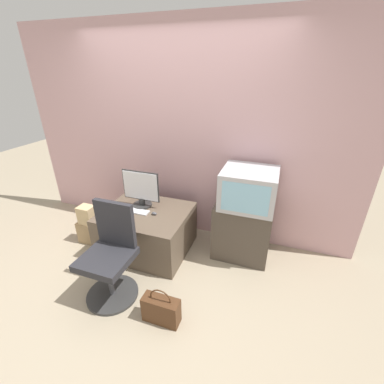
{
  "coord_description": "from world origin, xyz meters",
  "views": [
    {
      "loc": [
        1.19,
        -1.62,
        2.07
      ],
      "look_at": [
        0.31,
        0.89,
        0.78
      ],
      "focal_mm": 24.0,
      "sensor_mm": 36.0,
      "label": 1
    }
  ],
  "objects_px": {
    "keyboard": "(136,211)",
    "cardboard_box_lower": "(90,232)",
    "mouse": "(154,213)",
    "office_chair": "(111,258)",
    "crt_tv": "(249,188)",
    "main_monitor": "(141,190)",
    "handbag": "(161,310)"
  },
  "relations": [
    {
      "from": "main_monitor",
      "to": "cardboard_box_lower",
      "type": "height_order",
      "value": "main_monitor"
    },
    {
      "from": "keyboard",
      "to": "office_chair",
      "type": "height_order",
      "value": "office_chair"
    },
    {
      "from": "office_chair",
      "to": "cardboard_box_lower",
      "type": "height_order",
      "value": "office_chair"
    },
    {
      "from": "keyboard",
      "to": "cardboard_box_lower",
      "type": "relative_size",
      "value": 1.09
    },
    {
      "from": "mouse",
      "to": "office_chair",
      "type": "xyz_separation_m",
      "value": [
        -0.11,
        -0.71,
        -0.12
      ]
    },
    {
      "from": "crt_tv",
      "to": "cardboard_box_lower",
      "type": "height_order",
      "value": "crt_tv"
    },
    {
      "from": "mouse",
      "to": "cardboard_box_lower",
      "type": "bearing_deg",
      "value": -174.87
    },
    {
      "from": "main_monitor",
      "to": "cardboard_box_lower",
      "type": "distance_m",
      "value": 0.94
    },
    {
      "from": "office_chair",
      "to": "keyboard",
      "type": "bearing_deg",
      "value": 99.74
    },
    {
      "from": "keyboard",
      "to": "main_monitor",
      "type": "bearing_deg",
      "value": 92.54
    },
    {
      "from": "mouse",
      "to": "crt_tv",
      "type": "relative_size",
      "value": 0.11
    },
    {
      "from": "crt_tv",
      "to": "cardboard_box_lower",
      "type": "bearing_deg",
      "value": -168.29
    },
    {
      "from": "cardboard_box_lower",
      "to": "mouse",
      "type": "bearing_deg",
      "value": 5.13
    },
    {
      "from": "main_monitor",
      "to": "handbag",
      "type": "xyz_separation_m",
      "value": [
        0.72,
        -1.01,
        -0.62
      ]
    },
    {
      "from": "crt_tv",
      "to": "handbag",
      "type": "height_order",
      "value": "crt_tv"
    },
    {
      "from": "main_monitor",
      "to": "keyboard",
      "type": "distance_m",
      "value": 0.26
    },
    {
      "from": "main_monitor",
      "to": "keyboard",
      "type": "height_order",
      "value": "main_monitor"
    },
    {
      "from": "mouse",
      "to": "office_chair",
      "type": "bearing_deg",
      "value": -99.11
    },
    {
      "from": "office_chair",
      "to": "handbag",
      "type": "relative_size",
      "value": 2.62
    },
    {
      "from": "keyboard",
      "to": "cardboard_box_lower",
      "type": "bearing_deg",
      "value": -173.64
    },
    {
      "from": "handbag",
      "to": "crt_tv",
      "type": "bearing_deg",
      "value": 65.63
    },
    {
      "from": "crt_tv",
      "to": "handbag",
      "type": "relative_size",
      "value": 1.58
    },
    {
      "from": "crt_tv",
      "to": "office_chair",
      "type": "height_order",
      "value": "crt_tv"
    },
    {
      "from": "main_monitor",
      "to": "handbag",
      "type": "relative_size",
      "value": 1.28
    },
    {
      "from": "cardboard_box_lower",
      "to": "handbag",
      "type": "bearing_deg",
      "value": -29.18
    },
    {
      "from": "crt_tv",
      "to": "cardboard_box_lower",
      "type": "xyz_separation_m",
      "value": [
        -1.92,
        -0.4,
        -0.75
      ]
    },
    {
      "from": "keyboard",
      "to": "mouse",
      "type": "bearing_deg",
      "value": 1.51
    },
    {
      "from": "keyboard",
      "to": "crt_tv",
      "type": "relative_size",
      "value": 0.53
    },
    {
      "from": "main_monitor",
      "to": "cardboard_box_lower",
      "type": "bearing_deg",
      "value": -160.72
    },
    {
      "from": "office_chair",
      "to": "handbag",
      "type": "xyz_separation_m",
      "value": [
        0.59,
        -0.15,
        -0.29
      ]
    },
    {
      "from": "crt_tv",
      "to": "main_monitor",
      "type": "bearing_deg",
      "value": -172.59
    },
    {
      "from": "main_monitor",
      "to": "cardboard_box_lower",
      "type": "relative_size",
      "value": 1.67
    }
  ]
}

